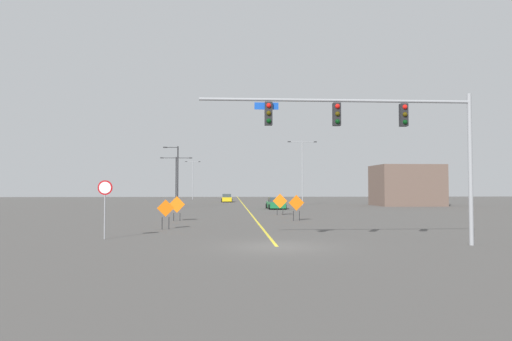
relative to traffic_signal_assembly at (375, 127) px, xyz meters
The scene contains 15 objects.
ground 7.13m from the traffic_signal_assembly, behind, with size 215.34×215.34×0.00m, color #4C4947.
road_centre_stripe 60.26m from the traffic_signal_assembly, 94.36° to the left, with size 0.16×119.64×0.01m.
traffic_signal_assembly is the anchor object (origin of this frame).
stop_sign 14.02m from the traffic_signal_assembly, 165.21° to the left, with size 0.76×0.07×3.05m.
street_lamp_near_right 40.34m from the traffic_signal_assembly, 109.56° to the left, with size 1.95×0.24×7.98m.
street_lamp_far_right 47.05m from the traffic_signal_assembly, 84.86° to the left, with size 4.41×0.24×9.70m.
street_lamp_near_left 46.86m from the traffic_signal_assembly, 107.83° to the left, with size 4.53×0.24×7.05m.
street_lamp_mid_right 81.16m from the traffic_signal_assembly, 100.54° to the left, with size 3.36×0.24×8.52m.
construction_sign_right_shoulder 19.88m from the traffic_signal_assembly, 124.18° to the left, with size 1.31×0.27×1.98m.
construction_sign_left_shoulder 14.61m from the traffic_signal_assembly, 140.59° to the left, with size 1.09×0.27×1.90m.
construction_sign_median_far 16.29m from the traffic_signal_assembly, 94.87° to the left, with size 1.27×0.17×2.08m.
construction_sign_right_lane 23.52m from the traffic_signal_assembly, 94.54° to the left, with size 1.38×0.36×2.07m.
car_yellow_approaching 63.05m from the traffic_signal_assembly, 96.62° to the left, with size 2.05×4.30×1.49m.
car_green_mid 35.83m from the traffic_signal_assembly, 91.56° to the left, with size 2.26×4.32×1.46m.
roadside_building_east 48.67m from the traffic_signal_assembly, 66.63° to the left, with size 9.13×7.36×5.94m.
Camera 1 is at (-2.14, -20.40, 2.68)m, focal length 31.68 mm.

